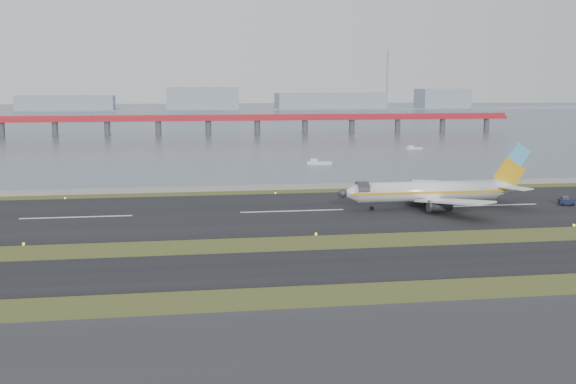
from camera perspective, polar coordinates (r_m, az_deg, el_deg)
name	(u,v)px	position (r m, az deg, el deg)	size (l,w,h in m)	color
ground	(326,246)	(109.03, 3.01, -4.25)	(1000.00, 1000.00, 0.00)	#2D4016
taxiway_strip	(345,265)	(97.65, 4.53, -5.74)	(1000.00, 18.00, 0.10)	black
runway_strip	(292,211)	(137.90, 0.35, -1.53)	(1000.00, 45.00, 0.10)	black
seawall	(271,187)	(167.12, -1.39, 0.38)	(1000.00, 2.50, 1.00)	gray
bay_water	(199,116)	(564.85, -7.06, 5.95)	(1400.00, 800.00, 1.30)	#455563
red_pier	(257,119)	(356.86, -2.45, 5.76)	(260.00, 5.00, 10.20)	#B41E29
far_shoreline	(206,103)	(725.02, -6.52, 6.97)	(1400.00, 80.00, 60.50)	#919CAB
airliner	(434,191)	(143.23, 11.47, 0.05)	(38.52, 32.89, 12.80)	white
pushback_tug	(566,201)	(154.90, 21.13, -0.68)	(3.22, 2.27, 1.88)	#121832
workboat_near	(318,163)	(219.51, 2.42, 2.33)	(7.92, 3.89, 1.84)	silver
workboat_far	(413,148)	(274.94, 9.87, 3.43)	(6.90, 3.35, 1.61)	silver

